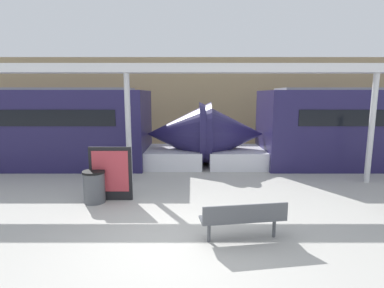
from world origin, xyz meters
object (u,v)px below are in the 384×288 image
Objects in this scene: trash_bin at (94,187)px; poster_board at (110,173)px; support_column_near at (128,129)px; train_right at (28,129)px; support_column_far at (371,129)px; train_left at (383,129)px; bench_near at (243,217)px.

poster_board is at bearing 24.36° from trash_bin.
poster_board reaches higher than trash_bin.
trash_bin is 2.44m from support_column_near.
support_column_far reaches higher than train_right.
train_left is 1.01× the size of train_right.
train_right is 6.27m from poster_board.
train_left is 9.68m from bench_near.
train_right is at bearing 131.09° from bench_near.
train_right is 8.43× the size of bench_near.
bench_near is at bearing -136.04° from train_left.
trash_bin is 0.25× the size of support_column_far.
support_column_near is (0.57, 1.95, 1.36)m from trash_bin.
poster_board is (-10.23, -4.29, -0.74)m from train_left.
train_left reaches higher than bench_near.
train_left is 10.39m from support_column_near.
bench_near is at bearing -40.53° from train_right.
train_left is 11.59m from trash_bin.
train_left is 4.18× the size of support_column_far.
bench_near is 1.99× the size of trash_bin.
train_right is at bearing 132.57° from trash_bin.
support_column_near is (0.16, 1.76, 1.04)m from poster_board.
train_right is 4.13× the size of support_column_far.
support_column_far is at bearing -128.82° from train_left.
bench_near is 1.17× the size of poster_board.
train_right is 5.32m from support_column_near.
train_right is at bearing 151.63° from support_column_near.
train_right is 16.81× the size of trash_bin.
train_left reaches higher than trash_bin.
train_right is 6.16m from trash_bin.
support_column_near is at bearing 84.93° from poster_board.
train_right reaches higher than bench_near.
train_left is 8.55× the size of bench_near.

